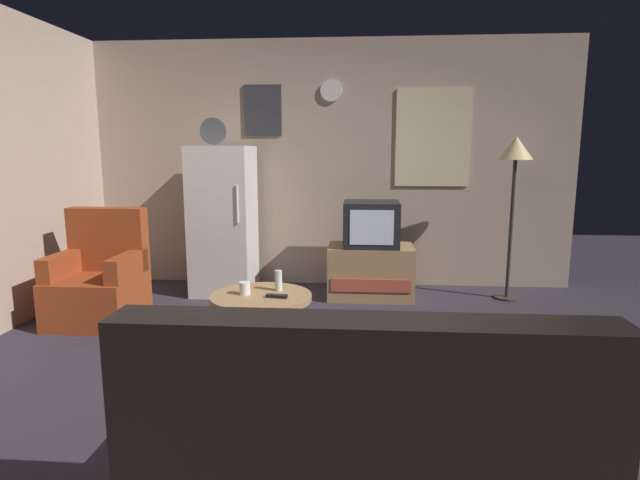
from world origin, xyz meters
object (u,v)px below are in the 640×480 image
object	(u,v)px
coffee_table	(262,325)
mug_ceramic_white	(245,288)
fridge	(223,220)
armchair	(100,282)
crt_tv	(371,224)
wine_glass	(279,280)
tv_stand	(370,271)
standing_lamp	(515,161)
couch	(362,450)
remote_control	(277,296)

from	to	relation	value
coffee_table	mug_ceramic_white	size ratio (longest dim) A/B	8.00
fridge	armchair	bearing A→B (deg)	-131.08
coffee_table	crt_tv	bearing A→B (deg)	62.93
crt_tv	wine_glass	distance (m)	1.63
tv_stand	standing_lamp	size ratio (longest dim) A/B	0.53
standing_lamp	mug_ceramic_white	distance (m)	2.92
mug_ceramic_white	armchair	bearing A→B (deg)	154.57
mug_ceramic_white	armchair	world-z (taller)	armchair
armchair	couch	size ratio (longest dim) A/B	0.56
armchair	coffee_table	bearing A→B (deg)	-23.62
mug_ceramic_white	armchair	distance (m)	1.58
armchair	mug_ceramic_white	bearing A→B (deg)	-25.43
tv_stand	crt_tv	bearing A→B (deg)	-149.53
standing_lamp	couch	bearing A→B (deg)	-114.06
couch	standing_lamp	bearing A→B (deg)	65.94
crt_tv	wine_glass	size ratio (longest dim) A/B	3.60
couch	fridge	bearing A→B (deg)	113.18
crt_tv	mug_ceramic_white	world-z (taller)	crt_tv
fridge	remote_control	xyz separation A→B (m)	(0.82, -1.70, -0.29)
coffee_table	remote_control	xyz separation A→B (m)	(0.12, -0.06, 0.24)
couch	crt_tv	bearing A→B (deg)	88.30
couch	tv_stand	bearing A→B (deg)	88.27
fridge	wine_glass	bearing A→B (deg)	-62.12
tv_stand	armchair	world-z (taller)	armchair
mug_ceramic_white	tv_stand	bearing A→B (deg)	59.75
mug_ceramic_white	remote_control	world-z (taller)	mug_ceramic_white
armchair	wine_glass	bearing A→B (deg)	-18.57
fridge	crt_tv	distance (m)	1.50
remote_control	couch	bearing A→B (deg)	-61.59
tv_stand	coffee_table	distance (m)	1.77
crt_tv	armchair	xyz separation A→B (m)	(-2.34, -0.90, -0.40)
fridge	coffee_table	xyz separation A→B (m)	(0.70, -1.64, -0.53)
tv_stand	crt_tv	size ratio (longest dim) A/B	1.56
standing_lamp	armchair	world-z (taller)	standing_lamp
crt_tv	standing_lamp	distance (m)	1.49
fridge	coffee_table	size ratio (longest dim) A/B	2.46
fridge	wine_glass	distance (m)	1.73
fridge	standing_lamp	xyz separation A→B (m)	(2.86, -0.03, 0.60)
coffee_table	wine_glass	size ratio (longest dim) A/B	4.80
crt_tv	remote_control	world-z (taller)	crt_tv
couch	armchair	bearing A→B (deg)	134.16
wine_glass	mug_ceramic_white	size ratio (longest dim) A/B	1.67
standing_lamp	remote_control	xyz separation A→B (m)	(-2.04, -1.68, -0.89)
standing_lamp	tv_stand	bearing A→B (deg)	-178.29
crt_tv	standing_lamp	xyz separation A→B (m)	(1.36, 0.04, 0.62)
remote_control	couch	world-z (taller)	couch
remote_control	wine_glass	bearing A→B (deg)	102.74
armchair	couch	distance (m)	3.23
crt_tv	couch	xyz separation A→B (m)	(-0.10, -3.21, -0.43)
remote_control	armchair	size ratio (longest dim) A/B	0.16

